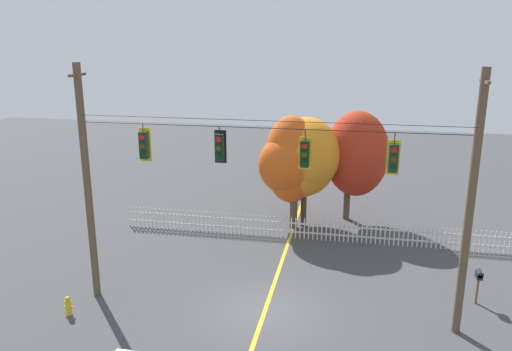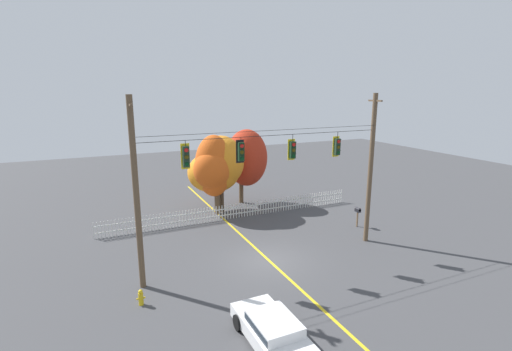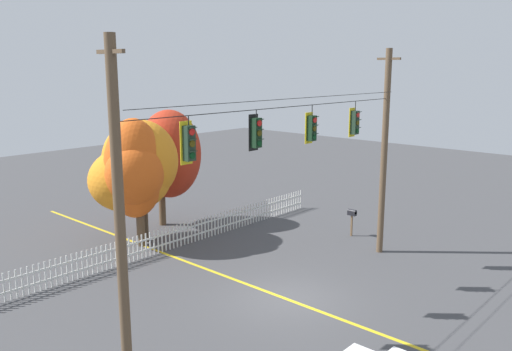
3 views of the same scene
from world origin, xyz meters
The scene contains 12 objects.
ground centered at (0.00, 0.00, 0.00)m, with size 80.00×80.00×0.00m, color #424244.
lane_centerline_stripe centered at (0.00, 0.00, 0.00)m, with size 0.16×36.00×0.01m, color gold.
signal_support_span centered at (0.00, 0.00, 4.69)m, with size 14.04×1.10×9.21m.
traffic_signal_northbound_secondary centered at (-4.48, 0.01, 6.28)m, with size 0.43×0.38×1.41m.
traffic_signal_westbound_side centered at (-1.64, 0.01, 6.32)m, with size 0.43×0.38×1.34m.
traffic_signal_southbound_primary centered at (1.37, 0.01, 6.22)m, with size 0.43×0.38×1.42m.
traffic_signal_northbound_primary centered at (4.31, 0.01, 6.20)m, with size 0.43×0.38×1.45m.
white_picket_fence centered at (0.85, 7.44, 0.56)m, with size 19.51×0.06×1.11m.
autumn_maple_near_fence centered at (-0.29, 8.82, 3.71)m, with size 3.10×2.90×6.14m.
autumn_maple_mid centered at (0.27, 9.56, 3.60)m, with size 4.38×3.72×5.98m.
autumn_oak_far_east centered at (3.19, 10.60, 3.90)m, with size 3.47×3.24×6.24m.
roadside_mailbox centered at (8.00, 2.23, 1.14)m, with size 0.25×0.44×1.40m.
Camera 3 is at (-14.11, -11.30, 8.38)m, focal length 36.79 mm.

